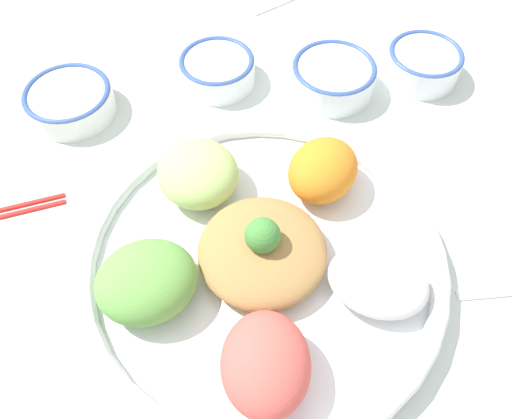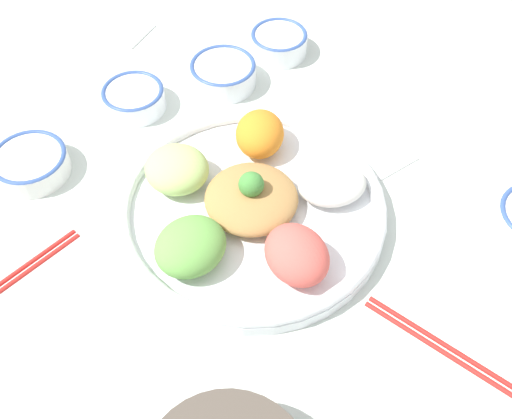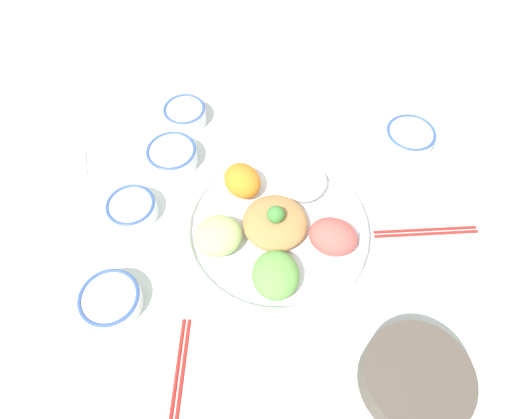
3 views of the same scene
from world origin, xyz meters
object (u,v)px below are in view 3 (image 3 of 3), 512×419
(rice_bowl_plain, at_px, (409,137))
(chopsticks_pair_near, at_px, (178,381))
(rice_bowl_blue, at_px, (132,208))
(sauce_bowl_dark, at_px, (111,300))
(chopsticks_pair_far, at_px, (426,231))
(serving_spoon_main, at_px, (321,138))
(sauce_bowl_red, at_px, (185,114))
(sauce_bowl_far, at_px, (172,155))
(side_serving_bowl, at_px, (416,378))
(salad_platter, at_px, (275,227))
(serving_spoon_extra, at_px, (84,176))

(rice_bowl_plain, xyz_separation_m, chopsticks_pair_near, (-0.68, -0.26, -0.02))
(rice_bowl_blue, xyz_separation_m, sauce_bowl_dark, (-0.10, -0.18, -0.00))
(rice_bowl_blue, xyz_separation_m, chopsticks_pair_far, (0.53, -0.32, -0.02))
(serving_spoon_main, bearing_deg, rice_bowl_plain, 99.51)
(chopsticks_pair_near, distance_m, serving_spoon_main, 0.63)
(sauce_bowl_red, xyz_separation_m, sauce_bowl_far, (-0.07, -0.11, -0.00))
(side_serving_bowl, bearing_deg, serving_spoon_main, 74.07)
(salad_platter, xyz_separation_m, rice_bowl_plain, (0.40, 0.07, -0.00))
(rice_bowl_blue, height_order, serving_spoon_extra, rice_bowl_blue)
(sauce_bowl_dark, relative_size, serving_spoon_extra, 0.86)
(sauce_bowl_dark, xyz_separation_m, side_serving_bowl, (0.42, -0.37, 0.01))
(rice_bowl_plain, xyz_separation_m, side_serving_bowl, (-0.33, -0.44, 0.01))
(sauce_bowl_red, distance_m, rice_bowl_blue, 0.29)
(chopsticks_pair_far, distance_m, serving_spoon_main, 0.33)
(sauce_bowl_red, relative_size, chopsticks_pair_far, 0.49)
(sauce_bowl_dark, distance_m, rice_bowl_plain, 0.75)
(sauce_bowl_far, relative_size, chopsticks_pair_far, 0.55)
(rice_bowl_blue, distance_m, serving_spoon_main, 0.47)
(sauce_bowl_dark, xyz_separation_m, serving_spoon_main, (0.57, 0.18, -0.02))
(salad_platter, bearing_deg, rice_bowl_plain, 10.16)
(rice_bowl_blue, bearing_deg, sauce_bowl_red, 45.09)
(rice_bowl_blue, xyz_separation_m, sauce_bowl_far, (0.13, 0.10, 0.00))
(serving_spoon_main, xyz_separation_m, serving_spoon_extra, (-0.54, 0.15, 0.00))
(serving_spoon_extra, bearing_deg, chopsticks_pair_near, -163.72)
(chopsticks_pair_near, relative_size, chopsticks_pair_far, 0.95)
(side_serving_bowl, bearing_deg, sauce_bowl_far, 106.39)
(salad_platter, relative_size, rice_bowl_plain, 3.37)
(chopsticks_pair_far, height_order, serving_spoon_extra, chopsticks_pair_far)
(side_serving_bowl, bearing_deg, rice_bowl_plain, 53.15)
(rice_bowl_plain, distance_m, serving_spoon_extra, 0.76)
(side_serving_bowl, bearing_deg, sauce_bowl_red, 98.64)
(rice_bowl_blue, relative_size, chopsticks_pair_far, 0.50)
(salad_platter, relative_size, serving_spoon_main, 3.50)
(rice_bowl_blue, relative_size, serving_spoon_main, 0.94)
(sauce_bowl_far, relative_size, chopsticks_pair_near, 0.58)
(chopsticks_pair_near, xyz_separation_m, chopsticks_pair_far, (0.57, 0.04, -0.00))
(salad_platter, height_order, chopsticks_pair_far, salad_platter)
(sauce_bowl_red, xyz_separation_m, rice_bowl_plain, (0.44, -0.31, 0.00))
(rice_bowl_plain, xyz_separation_m, chopsticks_pair_far, (-0.11, -0.21, -0.02))
(rice_bowl_blue, height_order, rice_bowl_plain, rice_bowl_plain)
(chopsticks_pair_far, bearing_deg, rice_bowl_blue, -7.43)
(side_serving_bowl, bearing_deg, chopsticks_pair_near, 152.98)
(sauce_bowl_far, distance_m, serving_spoon_extra, 0.21)
(rice_bowl_plain, bearing_deg, sauce_bowl_red, 144.77)
(side_serving_bowl, height_order, serving_spoon_main, side_serving_bowl)
(serving_spoon_main, height_order, serving_spoon_extra, same)
(sauce_bowl_far, bearing_deg, sauce_bowl_dark, -129.87)
(rice_bowl_blue, bearing_deg, serving_spoon_main, -0.07)
(salad_platter, bearing_deg, sauce_bowl_far, 113.32)
(rice_bowl_blue, relative_size, serving_spoon_extra, 0.78)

